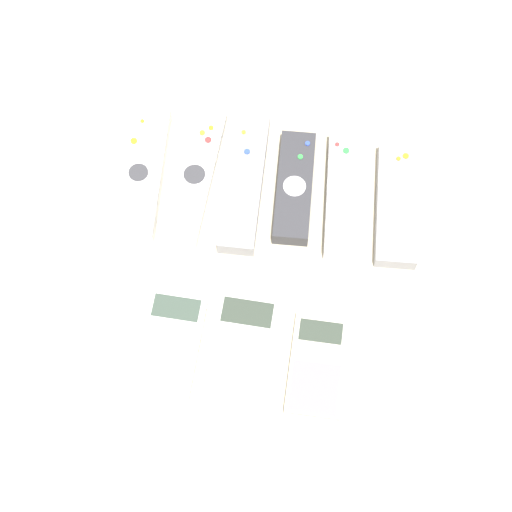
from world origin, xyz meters
name	(u,v)px	position (x,y,z in m)	size (l,w,h in m)	color
ground_plane	(253,280)	(0.00, 0.00, 0.00)	(3.00, 3.00, 0.00)	#B2A88E
remote_0	(140,173)	(-0.17, 0.12, 0.01)	(0.07, 0.19, 0.03)	white
remote_1	(195,176)	(-0.10, 0.13, 0.01)	(0.06, 0.20, 0.02)	white
remote_2	(244,182)	(-0.03, 0.13, 0.01)	(0.05, 0.20, 0.03)	gray
remote_3	(294,187)	(0.04, 0.13, 0.01)	(0.05, 0.16, 0.03)	#333338
remote_4	(344,196)	(0.10, 0.13, 0.01)	(0.06, 0.18, 0.03)	silver
remote_5	(397,206)	(0.17, 0.12, 0.01)	(0.06, 0.17, 0.02)	gray
calculator_0	(169,344)	(-0.09, -0.10, 0.01)	(0.08, 0.13, 0.01)	silver
calculator_1	(245,353)	(0.00, -0.10, 0.01)	(0.08, 0.15, 0.02)	silver
calculator_2	(317,366)	(0.09, -0.10, 0.01)	(0.07, 0.12, 0.01)	beige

